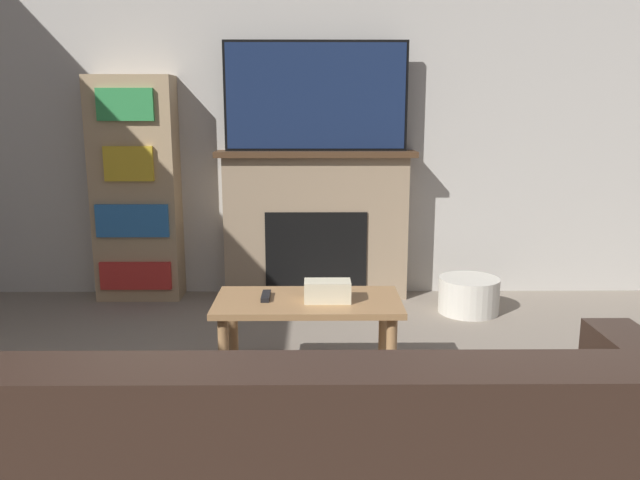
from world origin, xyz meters
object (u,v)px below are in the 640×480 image
object	(u,v)px
bookshelf	(136,190)
tv	(316,96)
coffee_table	(308,314)
storage_basket	(469,295)
fireplace	(316,224)

from	to	relation	value
bookshelf	tv	bearing A→B (deg)	0.17
tv	bookshelf	world-z (taller)	tv
coffee_table	storage_basket	distance (m)	1.64
tv	fireplace	bearing A→B (deg)	90.00
storage_basket	coffee_table	bearing A→B (deg)	-132.02
bookshelf	coffee_table	bearing A→B (deg)	-51.62
fireplace	coffee_table	size ratio (longest dim) A/B	1.59
fireplace	coffee_table	distance (m)	1.61
coffee_table	bookshelf	distance (m)	2.05
fireplace	storage_basket	distance (m)	1.19
fireplace	storage_basket	size ratio (longest dim) A/B	3.48
bookshelf	storage_basket	distance (m)	2.46
fireplace	coffee_table	xyz separation A→B (m)	(-0.04, -1.60, -0.15)
fireplace	tv	size ratio (longest dim) A/B	1.11
fireplace	tv	world-z (taller)	tv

